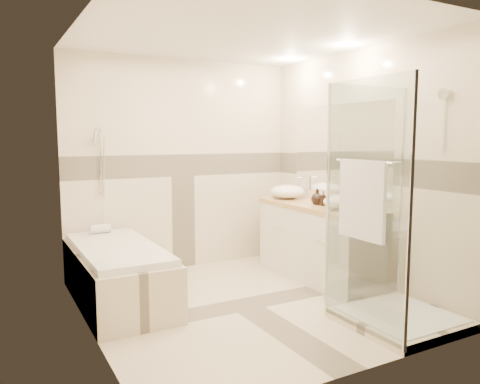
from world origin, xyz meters
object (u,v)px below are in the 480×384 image
shower_enclosure (385,266)px  amenity_bottle_a (323,198)px  vanity (318,242)px  vessel_sink_far (342,202)px  bathtub (118,271)px  vessel_sink_near (288,191)px  amenity_bottle_b (317,197)px

shower_enclosure → amenity_bottle_a: bearing=77.0°
vanity → vessel_sink_far: 0.63m
bathtub → vessel_sink_far: 2.34m
vanity → vessel_sink_near: 0.78m
shower_enclosure → amenity_bottle_b: 1.38m
bathtub → vessel_sink_far: bearing=-19.2°
shower_enclosure → vessel_sink_far: 1.01m
vanity → shower_enclosure: shower_enclosure is taller
bathtub → amenity_bottle_b: amenity_bottle_b is taller
amenity_bottle_b → vanity: bearing=-36.3°
bathtub → amenity_bottle_b: size_ratio=9.94×
shower_enclosure → vessel_sink_far: size_ratio=5.40×
bathtub → amenity_bottle_b: (2.13, -0.34, 0.63)m
vessel_sink_far → amenity_bottle_a: amenity_bottle_a is taller
shower_enclosure → amenity_bottle_a: (0.27, 1.18, 0.42)m
shower_enclosure → vessel_sink_near: 1.93m
vessel_sink_far → amenity_bottle_a: size_ratio=2.46×
amenity_bottle_b → vessel_sink_near: bearing=90.0°
amenity_bottle_a → bathtub: bearing=168.3°
shower_enclosure → vanity: bearing=77.0°
bathtub → amenity_bottle_b: 2.25m
bathtub → vessel_sink_far: (2.13, -0.74, 0.62)m
vanity → shower_enclosure: bearing=-103.0°
shower_enclosure → vessel_sink_far: shower_enclosure is taller
vanity → amenity_bottle_b: bearing=143.7°
vessel_sink_far → amenity_bottle_a: bearing=90.0°
vessel_sink_near → amenity_bottle_a: bearing=-90.0°
bathtub → vanity: 2.18m
vanity → vessel_sink_near: bearing=91.9°
bathtub → amenity_bottle_b: bearing=-8.9°
amenity_bottle_a → amenity_bottle_b: 0.11m
vessel_sink_far → amenity_bottle_b: size_ratio=2.21×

